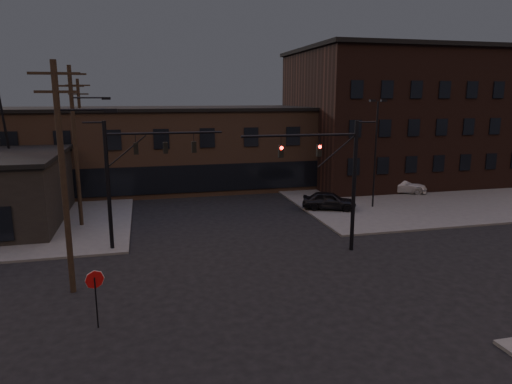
{
  "coord_description": "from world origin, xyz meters",
  "views": [
    {
      "loc": [
        -5.8,
        -20.42,
        9.41
      ],
      "look_at": [
        0.93,
        6.8,
        3.5
      ],
      "focal_mm": 32.0,
      "sensor_mm": 36.0,
      "label": 1
    }
  ],
  "objects_px": {
    "traffic_signal_far": "(129,170)",
    "parked_car_lot_b": "(400,185)",
    "traffic_signal_near": "(337,173)",
    "stop_sign": "(95,286)",
    "parked_car_lot_a": "(329,200)",
    "car_crossing": "(252,179)"
  },
  "relations": [
    {
      "from": "traffic_signal_far",
      "to": "car_crossing",
      "type": "height_order",
      "value": "traffic_signal_far"
    },
    {
      "from": "traffic_signal_near",
      "to": "traffic_signal_far",
      "type": "xyz_separation_m",
      "value": [
        -12.07,
        3.5,
        0.08
      ]
    },
    {
      "from": "stop_sign",
      "to": "traffic_signal_near",
      "type": "bearing_deg",
      "value": 25.9
    },
    {
      "from": "parked_car_lot_b",
      "to": "traffic_signal_near",
      "type": "bearing_deg",
      "value": 161.42
    },
    {
      "from": "parked_car_lot_b",
      "to": "car_crossing",
      "type": "distance_m",
      "value": 15.02
    },
    {
      "from": "parked_car_lot_a",
      "to": "traffic_signal_near",
      "type": "bearing_deg",
      "value": -179.06
    },
    {
      "from": "stop_sign",
      "to": "parked_car_lot_b",
      "type": "xyz_separation_m",
      "value": [
        26.42,
        20.71,
        -0.96
      ]
    },
    {
      "from": "car_crossing",
      "to": "parked_car_lot_a",
      "type": "bearing_deg",
      "value": -63.85
    },
    {
      "from": "traffic_signal_near",
      "to": "traffic_signal_far",
      "type": "height_order",
      "value": "same"
    },
    {
      "from": "parked_car_lot_b",
      "to": "stop_sign",
      "type": "bearing_deg",
      "value": 152.07
    },
    {
      "from": "traffic_signal_near",
      "to": "stop_sign",
      "type": "relative_size",
      "value": 3.23
    },
    {
      "from": "traffic_signal_far",
      "to": "parked_car_lot_b",
      "type": "distance_m",
      "value": 27.63
    },
    {
      "from": "parked_car_lot_a",
      "to": "car_crossing",
      "type": "xyz_separation_m",
      "value": [
        -3.88,
        11.7,
        -0.06
      ]
    },
    {
      "from": "parked_car_lot_a",
      "to": "parked_car_lot_b",
      "type": "distance_m",
      "value": 10.52
    },
    {
      "from": "traffic_signal_far",
      "to": "parked_car_lot_a",
      "type": "relative_size",
      "value": 1.81
    },
    {
      "from": "traffic_signal_far",
      "to": "parked_car_lot_a",
      "type": "distance_m",
      "value": 17.33
    },
    {
      "from": "stop_sign",
      "to": "parked_car_lot_a",
      "type": "distance_m",
      "value": 23.37
    },
    {
      "from": "traffic_signal_far",
      "to": "stop_sign",
      "type": "bearing_deg",
      "value": -97.32
    },
    {
      "from": "stop_sign",
      "to": "parked_car_lot_b",
      "type": "height_order",
      "value": "stop_sign"
    },
    {
      "from": "traffic_signal_near",
      "to": "parked_car_lot_a",
      "type": "xyz_separation_m",
      "value": [
        3.64,
        9.52,
        -4.03
      ]
    },
    {
      "from": "traffic_signal_near",
      "to": "parked_car_lot_a",
      "type": "relative_size",
      "value": 1.81
    },
    {
      "from": "traffic_signal_far",
      "to": "car_crossing",
      "type": "bearing_deg",
      "value": 56.24
    }
  ]
}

